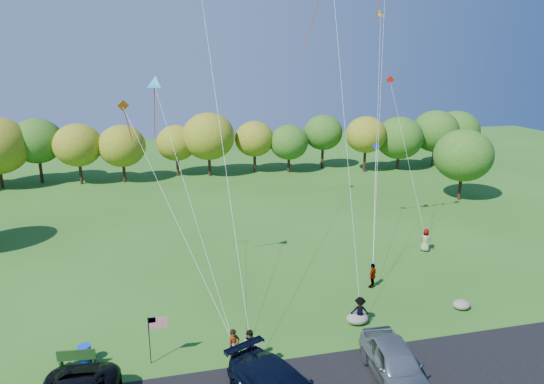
{
  "coord_description": "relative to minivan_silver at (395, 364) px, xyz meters",
  "views": [
    {
      "loc": [
        -6.65,
        -21.18,
        14.51
      ],
      "look_at": [
        -0.15,
        6.0,
        6.72
      ],
      "focal_mm": 32.0,
      "sensor_mm": 36.0,
      "label": 1
    }
  ],
  "objects": [
    {
      "name": "minivan_silver",
      "position": [
        0.0,
        0.0,
        0.0
      ],
      "size": [
        2.6,
        5.44,
        1.8
      ],
      "primitive_type": "imported",
      "rotation": [
        0.0,
        0.0,
        -0.09
      ],
      "color": "gray",
      "rests_on": "asphalt_lane"
    },
    {
      "name": "ground",
      "position": [
        -3.34,
        3.76,
        -0.96
      ],
      "size": [
        140.0,
        140.0,
        0.0
      ],
      "primitive_type": "plane",
      "color": "#275618",
      "rests_on": "ground"
    },
    {
      "name": "flyer_c",
      "position": [
        0.46,
        5.1,
        -0.14
      ],
      "size": [
        1.18,
        0.88,
        1.63
      ],
      "primitive_type": "imported",
      "rotation": [
        0.0,
        0.0,
        2.85
      ],
      "color": "#4C4C59",
      "rests_on": "ground"
    },
    {
      "name": "flyer_d",
      "position": [
        3.08,
        9.11,
        -0.12
      ],
      "size": [
        0.99,
        0.97,
        1.67
      ],
      "primitive_type": "imported",
      "rotation": [
        0.0,
        0.0,
        3.9
      ],
      "color": "#4C4C59",
      "rests_on": "ground"
    },
    {
      "name": "treeline",
      "position": [
        -1.6,
        40.11,
        3.75
      ],
      "size": [
        75.06,
        27.41,
        8.26
      ],
      "color": "#362413",
      "rests_on": "ground"
    },
    {
      "name": "flyer_b",
      "position": [
        -6.2,
        2.96,
        -0.07
      ],
      "size": [
        1.04,
        0.93,
        1.77
      ],
      "primitive_type": "imported",
      "rotation": [
        0.0,
        0.0,
        -0.36
      ],
      "color": "#4C4C59",
      "rests_on": "ground"
    },
    {
      "name": "boulder_far",
      "position": [
        7.06,
        5.24,
        -0.68
      ],
      "size": [
        1.07,
        0.89,
        0.56
      ],
      "primitive_type": "ellipsoid",
      "color": "slate",
      "rests_on": "ground"
    },
    {
      "name": "boulder_near",
      "position": [
        0.35,
        5.14,
        -0.64
      ],
      "size": [
        1.27,
        0.99,
        0.63
      ],
      "primitive_type": "ellipsoid",
      "color": "gray",
      "rests_on": "ground"
    },
    {
      "name": "park_bench",
      "position": [
        -14.43,
        4.57,
        -0.43
      ],
      "size": [
        1.8,
        0.53,
        0.99
      ],
      "rotation": [
        0.0,
        0.0,
        -0.11
      ],
      "color": "#173814",
      "rests_on": "ground"
    },
    {
      "name": "flyer_a",
      "position": [
        -6.97,
        3.17,
        -0.05
      ],
      "size": [
        0.79,
        0.7,
        1.81
      ],
      "primitive_type": "imported",
      "rotation": [
        0.0,
        0.0,
        0.5
      ],
      "color": "#4C4C59",
      "rests_on": "ground"
    },
    {
      "name": "trash_barrel",
      "position": [
        -14.1,
        4.87,
        -0.49
      ],
      "size": [
        0.62,
        0.62,
        0.94
      ],
      "primitive_type": "cylinder",
      "color": "#0D33CD",
      "rests_on": "ground"
    },
    {
      "name": "flag_assembly",
      "position": [
        -10.69,
        4.06,
        0.94
      ],
      "size": [
        0.93,
        0.61,
        2.52
      ],
      "color": "black",
      "rests_on": "ground"
    },
    {
      "name": "flyer_e",
      "position": [
        9.68,
        13.83,
        -0.06
      ],
      "size": [
        1.04,
        1.02,
        1.8
      ],
      "primitive_type": "imported",
      "rotation": [
        0.0,
        0.0,
        2.41
      ],
      "color": "#4C4C59",
      "rests_on": "ground"
    }
  ]
}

